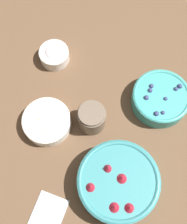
# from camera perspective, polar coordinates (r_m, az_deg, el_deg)

# --- Properties ---
(ground_plane) EXTENTS (4.00, 4.00, 0.00)m
(ground_plane) POSITION_cam_1_polar(r_m,az_deg,el_deg) (0.99, 1.97, -4.49)
(ground_plane) COLOR brown
(bowl_strawberries) EXTENTS (0.24, 0.24, 0.10)m
(bowl_strawberries) POSITION_cam_1_polar(r_m,az_deg,el_deg) (0.92, 4.52, -12.67)
(bowl_strawberries) COLOR teal
(bowl_strawberries) RESTS_ON ground_plane
(bowl_blueberries) EXTENTS (0.18, 0.18, 0.07)m
(bowl_blueberries) POSITION_cam_1_polar(r_m,az_deg,el_deg) (1.02, 12.17, 2.50)
(bowl_blueberries) COLOR teal
(bowl_blueberries) RESTS_ON ground_plane
(bowl_bananas) EXTENTS (0.15, 0.15, 0.05)m
(bowl_bananas) POSITION_cam_1_polar(r_m,az_deg,el_deg) (0.99, -8.52, -1.74)
(bowl_bananas) COLOR white
(bowl_bananas) RESTS_ON ground_plane
(bowl_cream) EXTENTS (0.10, 0.10, 0.06)m
(bowl_cream) POSITION_cam_1_polar(r_m,az_deg,el_deg) (1.09, -7.21, 10.41)
(bowl_cream) COLOR silver
(bowl_cream) RESTS_ON ground_plane
(jar_chocolate) EXTENTS (0.09, 0.09, 0.09)m
(jar_chocolate) POSITION_cam_1_polar(r_m,az_deg,el_deg) (0.97, -0.33, -1.13)
(jar_chocolate) COLOR brown
(jar_chocolate) RESTS_ON ground_plane
(napkin) EXTENTS (0.15, 0.13, 0.01)m
(napkin) POSITION_cam_1_polar(r_m,az_deg,el_deg) (0.96, -8.54, -18.48)
(napkin) COLOR #B2BCC6
(napkin) RESTS_ON ground_plane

